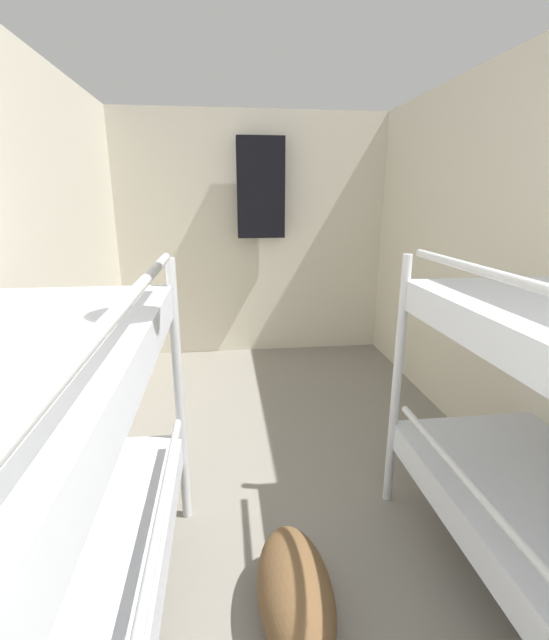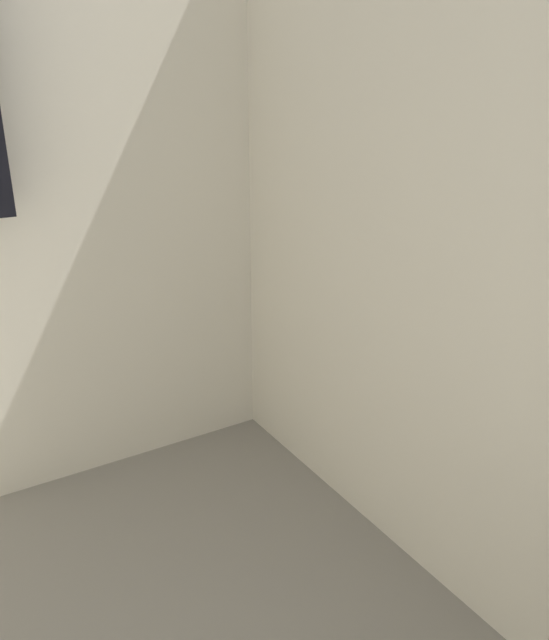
# 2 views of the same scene
# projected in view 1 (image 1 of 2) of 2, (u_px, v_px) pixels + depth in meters

# --- Properties ---
(wall_back) EXTENTS (2.71, 0.06, 2.33)m
(wall_back) POSITION_uv_depth(u_px,v_px,m) (253.00, 238.00, 4.22)
(wall_back) COLOR beige
(wall_back) RESTS_ON ground_plane
(duffel_bag) EXTENTS (0.28, 0.60, 0.28)m
(duffel_bag) POSITION_uv_depth(u_px,v_px,m) (295.00, 593.00, 1.59)
(duffel_bag) COLOR brown
(duffel_bag) RESTS_ON ground_plane
(hanging_coat) EXTENTS (0.44, 0.12, 0.90)m
(hanging_coat) POSITION_uv_depth(u_px,v_px,m) (261.00, 188.00, 3.96)
(hanging_coat) COLOR black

